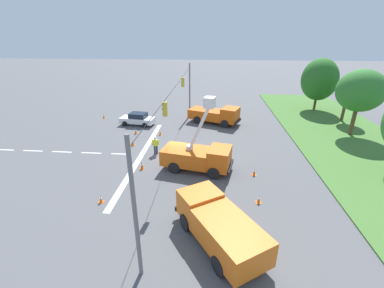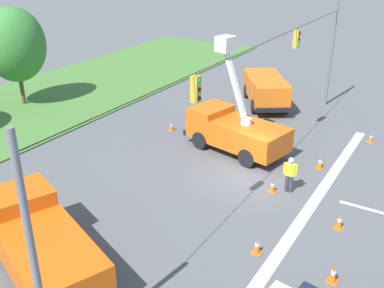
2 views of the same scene
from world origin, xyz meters
name	(u,v)px [view 1 (image 1 of 2)]	position (x,y,z in m)	size (l,w,h in m)	color
ground_plane	(177,156)	(0.00, 0.00, 0.00)	(200.00, 200.00, 0.00)	#565659
grass_verge	(377,163)	(0.00, 18.00, 0.05)	(56.00, 12.00, 0.10)	#477533
lane_markings	(127,154)	(0.00, -4.94, 0.00)	(17.60, 15.25, 0.01)	silver
signal_gantry	(176,113)	(-0.02, 0.00, 4.25)	(26.20, 0.33, 7.20)	slate
tree_far_west	(320,80)	(-17.53, 18.53, 4.60)	(5.36, 5.03, 7.61)	brown
tree_west	(349,88)	(-12.28, 20.27, 4.40)	(3.32, 2.91, 5.99)	brown
tree_centre	(361,91)	(-7.18, 18.99, 5.06)	(4.59, 4.99, 7.34)	brown
utility_truck_bucket_lift	(198,155)	(2.45, 2.13, 1.33)	(3.64, 6.21, 6.30)	orange
utility_truck_support_near	(219,225)	(10.66, 3.71, 1.20)	(6.45, 5.37, 2.10)	orange
utility_truck_support_far	(216,115)	(-10.14, 3.61, 1.16)	(4.73, 6.95, 2.25)	#D6560F
sedan_white	(138,119)	(-8.67, -6.24, 0.79)	(2.39, 4.51, 1.56)	white
road_worker	(155,144)	(-0.35, -2.13, 1.00)	(0.30, 0.64, 1.77)	#383842
traffic_cone_foreground_left	(259,199)	(6.82, 6.53, 0.28)	(0.36, 0.36, 0.59)	orange
traffic_cone_foreground_right	(101,199)	(7.66, -4.25, 0.28)	(0.36, 0.36, 0.59)	orange
traffic_cone_mid_left	(104,116)	(-11.02, -11.70, 0.29)	(0.36, 0.36, 0.62)	orange
traffic_cone_mid_right	(133,142)	(-2.15, -4.96, 0.33)	(0.36, 0.36, 0.67)	orange
traffic_cone_near_bucket	(160,132)	(-5.39, -2.73, 0.31)	(0.36, 0.36, 0.65)	orange
traffic_cone_lane_edge_a	(163,149)	(-0.78, -1.50, 0.30)	(0.36, 0.36, 0.63)	orange
traffic_cone_lane_edge_b	(136,131)	(-5.50, -5.62, 0.34)	(0.36, 0.36, 0.69)	orange
traffic_cone_far_left	(254,172)	(3.03, 6.75, 0.30)	(0.36, 0.36, 0.62)	orange
traffic_cone_far_right	(142,165)	(2.75, -2.68, 0.34)	(0.36, 0.36, 0.70)	orange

